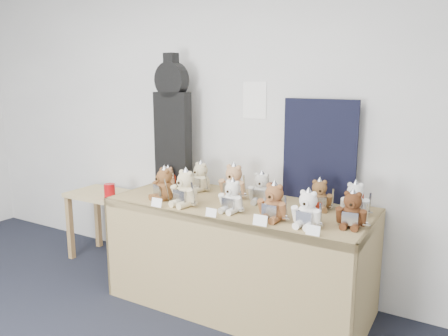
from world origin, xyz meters
The scene contains 22 objects.
room_shell centered at (0.45, 2.49, 1.57)m, with size 6.00×6.00×6.00m.
display_table centered at (0.55, 1.97, 0.65)m, with size 1.98×0.84×0.82m.
side_table centered at (-0.94, 2.18, 0.55)m, with size 0.81×0.46×0.67m.
guitar_case centered at (-0.24, 2.29, 1.38)m, with size 0.35×0.12×1.14m.
navy_board centered at (1.03, 2.43, 1.21)m, with size 0.58×0.02×0.78m, color black.
red_cup centered at (-0.81, 2.07, 0.73)m, with size 0.10×0.10×0.13m, color #AA0B0F.
teddy_front_far_left centered at (0.00, 1.85, 0.94)m, with size 0.23×0.23×0.28m.
teddy_front_left centered at (0.24, 1.80, 0.94)m, with size 0.25×0.22×0.30m.
teddy_front_centre centered at (0.61, 1.84, 0.93)m, with size 0.21×0.18×0.26m.
teddy_front_right centered at (0.94, 1.82, 0.94)m, with size 0.23×0.19×0.28m.
teddy_front_far_right centered at (1.18, 1.81, 0.93)m, with size 0.22×0.18×0.27m.
teddy_front_end centered at (1.42, 1.94, 0.93)m, with size 0.22×0.18×0.27m.
teddy_back_left centered at (0.09, 2.23, 0.93)m, with size 0.22×0.20×0.28m.
teddy_back_centre_left centered at (0.44, 2.17, 0.94)m, with size 0.25×0.20×0.31m.
teddy_back_centre_right centered at (0.69, 2.16, 0.93)m, with size 0.22×0.20×0.27m.
teddy_back_right centered at (1.12, 2.20, 0.92)m, with size 0.21×0.20×0.25m.
teddy_back_end centered at (1.38, 2.20, 0.93)m, with size 0.22×0.20×0.26m.
teddy_back_far_left centered at (-0.22, 2.19, 0.90)m, with size 0.17×0.14×0.21m.
entry_card_a centered at (0.08, 1.66, 0.86)m, with size 0.09×0.00×0.07m, color white.
entry_card_b centered at (0.55, 1.66, 0.85)m, with size 0.08×0.00×0.06m, color white.
entry_card_c centered at (0.92, 1.66, 0.86)m, with size 0.10×0.00×0.07m, color white.
entry_card_d centered at (1.27, 1.67, 0.86)m, with size 0.09×0.00×0.06m, color white.
Camera 1 is at (2.08, -0.73, 1.74)m, focal length 35.00 mm.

